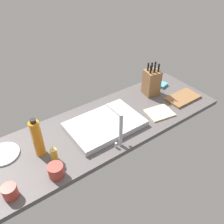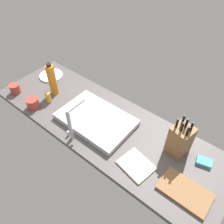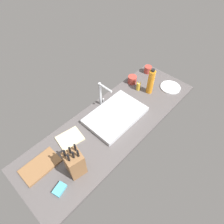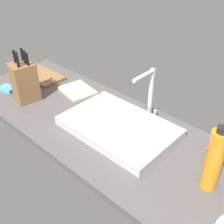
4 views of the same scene
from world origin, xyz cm
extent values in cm
cube|color=#514C4C|center=(0.00, 0.00, 1.75)|extent=(176.84, 58.84, 3.50)
cube|color=#B7BABF|center=(4.75, 2.50, 5.59)|extent=(51.93, 34.26, 4.18)
cylinder|color=#B7BABF|center=(7.07, 23.41, 16.19)|extent=(2.40, 2.40, 25.37)
cylinder|color=#B7BABF|center=(7.07, 16.42, 27.87)|extent=(2.00, 13.97, 2.00)
cylinder|color=#B7BABF|center=(10.57, 23.41, 5.50)|extent=(1.60, 1.60, 4.00)
cube|color=brown|center=(-51.02, -10.66, 14.14)|extent=(13.36, 13.91, 21.29)
cylinder|color=black|center=(-54.33, -11.80, 28.12)|extent=(1.64, 1.64, 6.67)
cylinder|color=black|center=(-54.00, -7.55, 28.12)|extent=(1.64, 1.64, 6.67)
cylinder|color=black|center=(-51.09, -12.29, 28.12)|extent=(1.64, 1.64, 6.67)
cylinder|color=black|center=(-50.38, -8.33, 28.12)|extent=(1.64, 1.64, 6.67)
cylinder|color=black|center=(-48.37, -13.67, 28.12)|extent=(1.64, 1.64, 6.67)
cylinder|color=black|center=(-46.85, -9.14, 28.12)|extent=(1.64, 1.64, 6.67)
cube|color=brown|center=(-67.41, 10.82, 4.40)|extent=(27.83, 16.42, 1.80)
cylinder|color=gold|center=(46.71, 9.98, 7.82)|extent=(4.02, 4.02, 8.65)
cone|color=silver|center=(46.71, 9.98, 13.55)|extent=(2.21, 2.21, 2.80)
cylinder|color=orange|center=(51.56, 0.01, 16.00)|extent=(6.26, 6.26, 24.99)
cylinder|color=black|center=(51.56, 0.01, 29.59)|extent=(3.45, 3.45, 2.20)
cylinder|color=white|center=(71.35, -12.46, 4.10)|extent=(20.09, 20.09, 1.20)
cube|color=beige|center=(-37.57, 13.97, 4.10)|extent=(22.02, 19.07, 1.20)
cylinder|color=#B23D33|center=(50.89, 21.28, 7.43)|extent=(8.97, 8.97, 7.87)
cylinder|color=#B23D33|center=(75.97, 19.68, 7.28)|extent=(7.85, 7.85, 7.57)
cube|color=#4CA3BC|center=(-68.01, -13.08, 4.70)|extent=(10.23, 8.09, 2.40)
camera|label=1|loc=(75.20, 109.03, 114.55)|focal=38.10mm
camera|label=2|loc=(-70.51, 77.31, 120.23)|focal=35.63mm
camera|label=3|loc=(-76.93, -69.64, 136.49)|focal=30.96mm
camera|label=4|loc=(75.25, -77.79, 85.58)|focal=45.65mm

